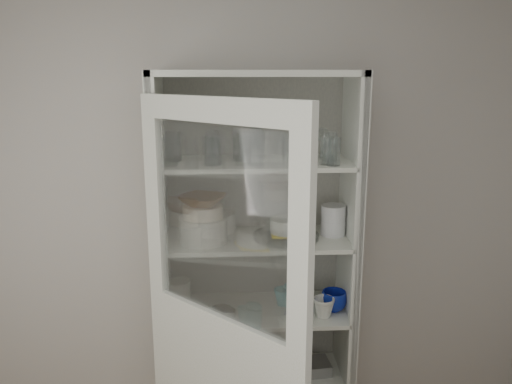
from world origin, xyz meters
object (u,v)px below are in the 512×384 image
(grey_bowl_stack, at_px, (333,220))
(plate_stack_front, at_px, (203,229))
(mug_white, at_px, (324,307))
(white_ramekin, at_px, (286,225))
(goblet_3, at_px, (322,141))
(glass_platter, at_px, (286,236))
(cupboard_door, at_px, (222,363))
(goblet_2, at_px, (254,140))
(cream_bowl, at_px, (203,211))
(cream_dish, at_px, (245,370))
(measuring_cups, at_px, (222,312))
(goblet_1, at_px, (259,142))
(terracotta_bowl, at_px, (203,200))
(yellow_trivet, at_px, (286,233))
(tin_box, at_px, (311,367))
(white_canister, at_px, (180,293))
(mug_teal, at_px, (283,297))
(goblet_0, at_px, (213,142))
(mug_blue, at_px, (334,301))
(teal_jar, at_px, (291,296))
(plate_stack_back, at_px, (215,221))
(pantry_cabinet, at_px, (255,289))

(grey_bowl_stack, bearing_deg, plate_stack_front, -174.16)
(grey_bowl_stack, xyz_separation_m, mug_white, (-0.06, -0.13, -0.43))
(grey_bowl_stack, bearing_deg, white_ramekin, -172.53)
(goblet_3, height_order, glass_platter, goblet_3)
(cupboard_door, height_order, goblet_2, cupboard_door)
(cupboard_door, relative_size, goblet_3, 11.95)
(white_ramekin, bearing_deg, glass_platter, 0.00)
(cream_bowl, distance_m, cream_dish, 0.94)
(white_ramekin, xyz_separation_m, measuring_cups, (-0.34, -0.07, -0.44))
(cupboard_door, distance_m, goblet_1, 1.10)
(goblet_2, height_order, terracotta_bowl, goblet_2)
(plate_stack_front, distance_m, yellow_trivet, 0.42)
(measuring_cups, distance_m, tin_box, 0.63)
(plate_stack_front, xyz_separation_m, grey_bowl_stack, (0.67, 0.07, 0.02))
(grey_bowl_stack, bearing_deg, white_canister, 177.50)
(terracotta_bowl, distance_m, mug_teal, 0.71)
(goblet_2, bearing_deg, mug_white, -31.81)
(cupboard_door, height_order, goblet_0, cupboard_door)
(white_ramekin, distance_m, mug_blue, 0.49)
(mug_white, height_order, teal_jar, teal_jar)
(cream_bowl, height_order, teal_jar, cream_bowl)
(glass_platter, bearing_deg, mug_teal, 96.63)
(plate_stack_front, relative_size, grey_bowl_stack, 1.50)
(cream_dish, bearing_deg, cream_bowl, -170.17)
(plate_stack_front, xyz_separation_m, mug_teal, (0.42, 0.09, -0.42))
(grey_bowl_stack, bearing_deg, tin_box, -174.44)
(cupboard_door, distance_m, cream_bowl, 0.73)
(goblet_0, distance_m, glass_platter, 0.61)
(goblet_2, height_order, white_canister, goblet_2)
(cream_dish, bearing_deg, mug_blue, -3.40)
(cupboard_door, relative_size, yellow_trivet, 13.00)
(plate_stack_back, relative_size, cream_dish, 0.91)
(mug_teal, bearing_deg, goblet_2, 173.39)
(pantry_cabinet, xyz_separation_m, cream_bowl, (-0.27, -0.12, 0.48))
(goblet_2, xyz_separation_m, measuring_cups, (-0.18, -0.18, -0.87))
(grey_bowl_stack, bearing_deg, mug_white, -115.26)
(cupboard_door, distance_m, glass_platter, 0.73)
(pantry_cabinet, height_order, cream_bowl, pantry_cabinet)
(plate_stack_front, distance_m, white_canister, 0.43)
(pantry_cabinet, bearing_deg, goblet_3, 2.63)
(yellow_trivet, bearing_deg, goblet_2, 143.59)
(goblet_2, xyz_separation_m, tin_box, (0.31, -0.09, -1.26))
(white_ramekin, bearing_deg, tin_box, 8.71)
(cupboard_door, bearing_deg, mug_blue, 83.85)
(goblet_1, bearing_deg, grey_bowl_stack, -14.28)
(plate_stack_back, bearing_deg, mug_white, -23.93)
(pantry_cabinet, distance_m, measuring_cups, 0.24)
(cream_bowl, xyz_separation_m, mug_teal, (0.42, 0.09, -0.51))
(plate_stack_front, bearing_deg, plate_stack_back, 74.35)
(pantry_cabinet, relative_size, white_canister, 14.65)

